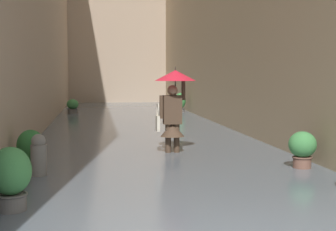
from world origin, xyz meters
TOP-DOWN VIEW (x-y plane):
  - ground_plane at (0.00, -12.32)m, footprint 61.61×61.61m
  - flood_water at (0.00, -12.32)m, footprint 6.25×30.64m
  - building_facade_far at (0.00, -25.54)m, footprint 9.05×1.80m
  - person_wading at (-0.35, -6.45)m, footprint 0.86×0.86m
  - potted_plant_near_right at (2.27, -2.29)m, footprint 0.51×0.51m
  - potted_plant_near_left at (-2.32, -4.42)m, footprint 0.49×0.49m
  - potted_plant_far_right at (2.19, -17.22)m, footprint 0.48×0.48m
  - potted_plant_far_left at (-2.30, -17.14)m, footprint 0.47×0.47m
  - potted_plant_mid_right at (2.38, -5.11)m, footprint 0.48×0.48m
  - mooring_bollard at (2.17, -4.40)m, footprint 0.26×0.26m

SIDE VIEW (x-z plane):
  - ground_plane at x=0.00m, z-range 0.00..0.00m
  - flood_water at x=0.00m, z-range 0.00..0.20m
  - potted_plant_far_right at x=2.19m, z-range 0.03..0.80m
  - mooring_bollard at x=2.17m, z-range 0.00..0.87m
  - potted_plant_mid_right at x=2.38m, z-range 0.02..0.89m
  - potted_plant_near_left at x=-2.32m, z-range 0.08..0.92m
  - potted_plant_near_right at x=2.27m, z-range 0.07..1.04m
  - potted_plant_far_left at x=-2.30m, z-range 0.06..1.08m
  - person_wading at x=-0.35m, z-range 0.32..2.30m
  - building_facade_far at x=0.00m, z-range 0.00..11.84m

